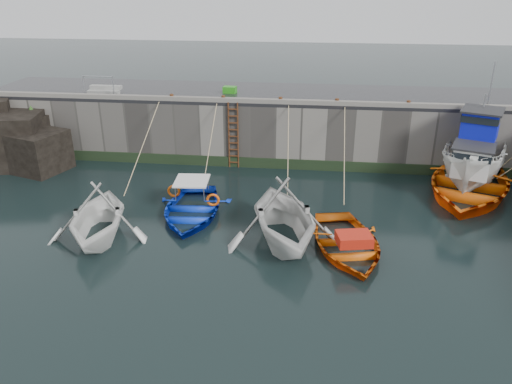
# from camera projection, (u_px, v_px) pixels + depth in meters

# --- Properties ---
(ground) EXTENTS (120.00, 120.00, 0.00)m
(ground) POSITION_uv_depth(u_px,v_px,m) (247.00, 284.00, 15.19)
(ground) COLOR black
(ground) RESTS_ON ground
(quay_back) EXTENTS (30.00, 5.00, 3.00)m
(quay_back) POSITION_uv_depth(u_px,v_px,m) (279.00, 124.00, 25.97)
(quay_back) COLOR slate
(quay_back) RESTS_ON ground
(road_back) EXTENTS (30.00, 5.00, 0.16)m
(road_back) POSITION_uv_depth(u_px,v_px,m) (280.00, 94.00, 25.34)
(road_back) COLOR black
(road_back) RESTS_ON quay_back
(kerb_back) EXTENTS (30.00, 0.30, 0.20)m
(kerb_back) POSITION_uv_depth(u_px,v_px,m) (276.00, 101.00, 23.13)
(kerb_back) COLOR slate
(kerb_back) RESTS_ON road_back
(algae_back) EXTENTS (30.00, 0.08, 0.50)m
(algae_back) POSITION_uv_depth(u_px,v_px,m) (275.00, 164.00, 24.15)
(algae_back) COLOR black
(algae_back) RESTS_ON ground
(rock_outcrop) EXTENTS (5.85, 4.24, 3.41)m
(rock_outcrop) POSITION_uv_depth(u_px,v_px,m) (11.00, 139.00, 24.40)
(rock_outcrop) COLOR black
(rock_outcrop) RESTS_ON ground
(ladder) EXTENTS (0.51, 0.08, 3.20)m
(ladder) POSITION_uv_depth(u_px,v_px,m) (233.00, 136.00, 23.80)
(ladder) COLOR #3F1E0F
(ladder) RESTS_ON ground
(boat_near_white) EXTENTS (4.59, 5.06, 2.31)m
(boat_near_white) POSITION_uv_depth(u_px,v_px,m) (100.00, 237.00, 17.91)
(boat_near_white) COLOR white
(boat_near_white) RESTS_ON ground
(boat_near_white_rope) EXTENTS (0.04, 5.81, 3.10)m
(boat_near_white_rope) POSITION_uv_depth(u_px,v_px,m) (146.00, 183.00, 22.55)
(boat_near_white_rope) COLOR tan
(boat_near_white_rope) RESTS_ON ground
(boat_near_blue) EXTENTS (3.59, 4.78, 0.94)m
(boat_near_blue) POSITION_uv_depth(u_px,v_px,m) (191.00, 214.00, 19.59)
(boat_near_blue) COLOR #0D33CC
(boat_near_blue) RESTS_ON ground
(boat_near_blue_rope) EXTENTS (0.04, 3.97, 3.10)m
(boat_near_blue_rope) POSITION_uv_depth(u_px,v_px,m) (212.00, 177.00, 23.23)
(boat_near_blue_rope) COLOR tan
(boat_near_blue_rope) RESTS_ON ground
(boat_near_blacktrim) EXTENTS (5.51, 5.97, 2.62)m
(boat_near_blacktrim) POSITION_uv_depth(u_px,v_px,m) (283.00, 241.00, 17.64)
(boat_near_blacktrim) COLOR silver
(boat_near_blacktrim) RESTS_ON ground
(boat_near_blacktrim_rope) EXTENTS (0.04, 5.37, 3.10)m
(boat_near_blacktrim_rope) POSITION_uv_depth(u_px,v_px,m) (290.00, 188.00, 22.05)
(boat_near_blacktrim_rope) COLOR tan
(boat_near_blacktrim_rope) RESTS_ON ground
(boat_near_navy) EXTENTS (4.10, 5.10, 0.94)m
(boat_near_navy) POSITION_uv_depth(u_px,v_px,m) (346.00, 248.00, 17.15)
(boat_near_navy) COLOR orange
(boat_near_navy) RESTS_ON ground
(boat_near_navy_rope) EXTENTS (0.04, 5.61, 3.10)m
(boat_near_navy_rope) POSITION_uv_depth(u_px,v_px,m) (341.00, 191.00, 21.69)
(boat_near_navy_rope) COLOR tan
(boat_near_navy_rope) RESTS_ON ground
(boat_far_white) EXTENTS (4.84, 7.10, 5.57)m
(boat_far_white) POSITION_uv_depth(u_px,v_px,m) (475.00, 160.00, 22.20)
(boat_far_white) COLOR white
(boat_far_white) RESTS_ON ground
(boat_far_orange) EXTENTS (6.92, 8.07, 4.41)m
(boat_far_orange) POSITION_uv_depth(u_px,v_px,m) (468.00, 183.00, 21.33)
(boat_far_orange) COLOR #FF660D
(boat_far_orange) RESTS_ON ground
(fish_crate) EXTENTS (0.68, 0.50, 0.32)m
(fish_crate) POSITION_uv_depth(u_px,v_px,m) (230.00, 90.00, 25.16)
(fish_crate) COLOR #29921A
(fish_crate) RESTS_ON road_back
(railing) EXTENTS (1.60, 1.05, 1.00)m
(railing) POSITION_uv_depth(u_px,v_px,m) (104.00, 89.00, 25.05)
(railing) COLOR #A5A8AD
(railing) RESTS_ON road_back
(bollard_a) EXTENTS (0.18, 0.18, 0.28)m
(bollard_a) POSITION_uv_depth(u_px,v_px,m) (172.00, 97.00, 23.75)
(bollard_a) COLOR #3F1E0F
(bollard_a) RESTS_ON road_back
(bollard_b) EXTENTS (0.18, 0.18, 0.28)m
(bollard_b) POSITION_uv_depth(u_px,v_px,m) (223.00, 98.00, 23.48)
(bollard_b) COLOR #3F1E0F
(bollard_b) RESTS_ON road_back
(bollard_c) EXTENTS (0.18, 0.18, 0.28)m
(bollard_c) POSITION_uv_depth(u_px,v_px,m) (281.00, 100.00, 23.18)
(bollard_c) COLOR #3F1E0F
(bollard_c) RESTS_ON road_back
(bollard_d) EXTENTS (0.18, 0.18, 0.28)m
(bollard_d) POSITION_uv_depth(u_px,v_px,m) (337.00, 102.00, 22.89)
(bollard_d) COLOR #3F1E0F
(bollard_d) RESTS_ON road_back
(bollard_e) EXTENTS (0.18, 0.18, 0.28)m
(bollard_e) POSITION_uv_depth(u_px,v_px,m) (408.00, 104.00, 22.54)
(bollard_e) COLOR #3F1E0F
(bollard_e) RESTS_ON road_back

